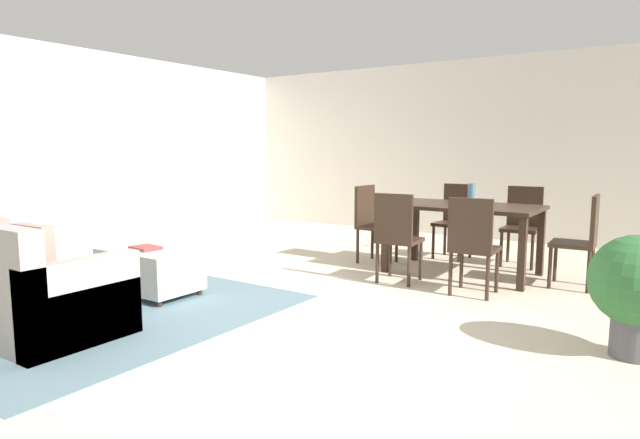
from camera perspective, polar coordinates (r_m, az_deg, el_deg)
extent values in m
plane|color=beige|center=(4.25, -2.39, -11.18)|extent=(10.80, 10.80, 0.00)
cube|color=silver|center=(8.58, 18.07, 7.02)|extent=(9.00, 0.12, 2.70)
cube|color=silver|center=(7.85, -27.57, 6.54)|extent=(0.12, 11.00, 2.70)
cube|color=slate|center=(5.19, -23.38, -8.30)|extent=(3.00, 2.80, 0.01)
cube|color=gray|center=(5.00, -30.02, -6.84)|extent=(2.21, 0.86, 0.42)
cube|color=gray|center=(4.09, -23.70, -8.04)|extent=(0.14, 0.86, 0.62)
cube|color=gray|center=(4.38, -27.84, -3.10)|extent=(0.41, 0.11, 0.40)
cube|color=silver|center=(5.34, -17.43, -4.92)|extent=(0.91, 0.57, 0.37)
cylinder|color=#332319|center=(5.84, -18.04, -6.08)|extent=(0.05, 0.05, 0.06)
cylinder|color=#332319|center=(5.24, -12.53, -7.44)|extent=(0.05, 0.05, 0.06)
cylinder|color=#332319|center=(5.58, -21.85, -6.88)|extent=(0.05, 0.05, 0.06)
cylinder|color=#332319|center=(4.94, -16.51, -8.47)|extent=(0.05, 0.05, 0.06)
cube|color=#332319|center=(6.06, 14.82, 1.34)|extent=(1.58, 0.90, 0.04)
cube|color=#332319|center=(6.74, 9.98, -1.20)|extent=(0.07, 0.07, 0.72)
cube|color=#332319|center=(6.29, 22.17, -2.25)|extent=(0.07, 0.07, 0.72)
cube|color=#332319|center=(6.04, 6.92, -2.13)|extent=(0.07, 0.07, 0.72)
cube|color=#332319|center=(5.54, 20.45, -3.42)|extent=(0.07, 0.07, 0.72)
cube|color=#332319|center=(5.60, 8.36, -2.17)|extent=(0.43, 0.43, 0.04)
cube|color=#332319|center=(5.40, 7.70, 0.21)|extent=(0.40, 0.07, 0.47)
cylinder|color=#332319|center=(5.86, 7.38, -3.97)|extent=(0.04, 0.04, 0.41)
cylinder|color=#332319|center=(5.74, 10.52, -4.27)|extent=(0.04, 0.04, 0.41)
cylinder|color=#332319|center=(5.56, 6.03, -4.58)|extent=(0.04, 0.04, 0.41)
cylinder|color=#332319|center=(5.43, 9.32, -4.92)|extent=(0.04, 0.04, 0.41)
cube|color=#332319|center=(5.27, 15.94, -3.00)|extent=(0.42, 0.42, 0.04)
cube|color=#332319|center=(5.06, 15.49, -0.48)|extent=(0.40, 0.06, 0.47)
cylinder|color=#332319|center=(5.52, 14.63, -4.87)|extent=(0.04, 0.04, 0.41)
cylinder|color=#332319|center=(5.43, 18.07, -5.19)|extent=(0.04, 0.04, 0.41)
cylinder|color=#332319|center=(5.20, 13.53, -5.58)|extent=(0.04, 0.04, 0.41)
cylinder|color=#332319|center=(5.11, 17.18, -5.94)|extent=(0.04, 0.04, 0.41)
cube|color=#332319|center=(6.93, 13.73, -0.48)|extent=(0.42, 0.42, 0.04)
cube|color=#332319|center=(7.06, 14.38, 1.74)|extent=(0.40, 0.06, 0.47)
cylinder|color=#332319|center=(6.74, 14.41, -2.65)|extent=(0.04, 0.04, 0.41)
cylinder|color=#332319|center=(6.88, 11.80, -2.37)|extent=(0.04, 0.04, 0.41)
cylinder|color=#332319|center=(7.05, 15.49, -2.25)|extent=(0.04, 0.04, 0.41)
cylinder|color=#332319|center=(7.18, 12.98, -1.99)|extent=(0.04, 0.04, 0.41)
cube|color=#332319|center=(6.70, 20.31, -0.99)|extent=(0.42, 0.42, 0.04)
cube|color=#332319|center=(6.85, 20.72, 1.32)|extent=(0.40, 0.06, 0.47)
cylinder|color=#332319|center=(6.54, 21.38, -3.23)|extent=(0.04, 0.04, 0.41)
cylinder|color=#332319|center=(6.61, 18.48, -3.00)|extent=(0.04, 0.04, 0.41)
cylinder|color=#332319|center=(6.87, 21.91, -2.77)|extent=(0.04, 0.04, 0.41)
cylinder|color=#332319|center=(6.94, 19.14, -2.55)|extent=(0.04, 0.04, 0.41)
cube|color=#332319|center=(5.87, 24.99, -2.36)|extent=(0.42, 0.42, 0.04)
cube|color=#332319|center=(5.82, 26.88, -0.01)|extent=(0.06, 0.40, 0.47)
cylinder|color=#332319|center=(5.76, 22.98, -4.70)|extent=(0.04, 0.04, 0.41)
cylinder|color=#332319|center=(6.09, 23.47, -4.09)|extent=(0.04, 0.04, 0.41)
cylinder|color=#332319|center=(5.73, 26.36, -4.96)|extent=(0.04, 0.04, 0.41)
cylinder|color=#332319|center=(6.06, 26.66, -4.33)|extent=(0.04, 0.04, 0.41)
cube|color=#332319|center=(6.51, 6.05, -0.80)|extent=(0.41, 0.41, 0.04)
cube|color=#332319|center=(6.57, 4.72, 1.53)|extent=(0.05, 0.40, 0.47)
cylinder|color=#332319|center=(6.61, 8.04, -2.68)|extent=(0.04, 0.04, 0.41)
cylinder|color=#332319|center=(6.32, 6.58, -3.13)|extent=(0.04, 0.04, 0.41)
cylinder|color=#332319|center=(6.77, 5.50, -2.40)|extent=(0.04, 0.04, 0.41)
cylinder|color=#332319|center=(6.49, 3.97, -2.82)|extent=(0.04, 0.04, 0.41)
cylinder|color=slate|center=(5.99, 15.62, 2.56)|extent=(0.08, 0.08, 0.23)
cube|color=maroon|center=(5.27, -17.85, -2.86)|extent=(0.28, 0.22, 0.03)
cylinder|color=#4C4C51|center=(4.17, 30.00, -10.71)|extent=(0.28, 0.28, 0.26)
sphere|color=#2D6633|center=(4.07, 30.35, -5.56)|extent=(0.60, 0.60, 0.60)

